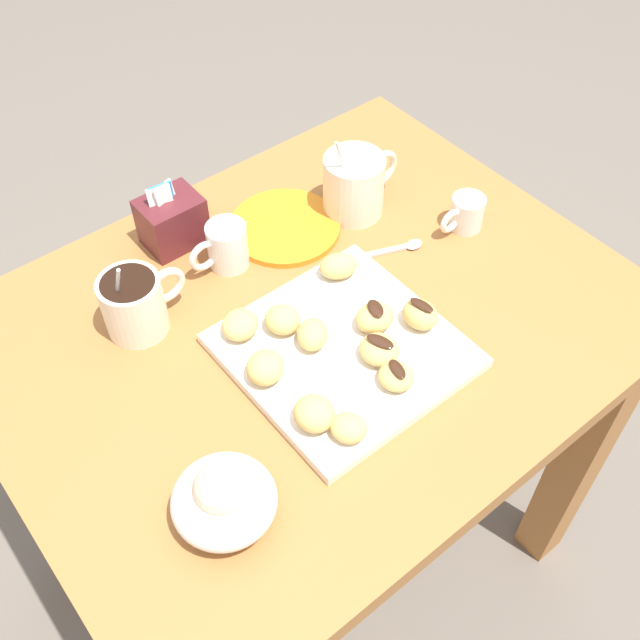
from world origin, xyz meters
name	(u,v)px	position (x,y,z in m)	size (l,w,h in m)	color
ground_plane	(314,546)	(0.00, 0.00, 0.00)	(8.00, 8.00, 0.00)	#665B51
dining_table	(312,386)	(0.00, 0.00, 0.59)	(0.89, 0.71, 0.75)	#A36633
pastry_plate_square	(343,351)	(-0.01, -0.08, 0.76)	(0.28, 0.28, 0.02)	silver
coffee_mug_cream_left	(135,303)	(-0.19, 0.14, 0.80)	(0.12, 0.09, 0.14)	silver
coffee_mug_cream_right	(355,183)	(0.20, 0.14, 0.81)	(0.14, 0.10, 0.15)	silver
cream_pitcher_white	(226,244)	(-0.03, 0.16, 0.79)	(0.10, 0.06, 0.07)	silver
sugar_caddy	(172,221)	(-0.06, 0.26, 0.80)	(0.09, 0.07, 0.11)	#561E23
ice_cream_bowl	(224,498)	(-0.26, -0.17, 0.79)	(0.12, 0.12, 0.09)	silver
chocolate_sauce_pitcher	(467,212)	(0.31, 0.00, 0.79)	(0.09, 0.05, 0.06)	silver
saucer_orange_left	(285,227)	(0.08, 0.17, 0.76)	(0.17, 0.17, 0.01)	orange
loose_spoon_near_saucer	(384,251)	(0.17, 0.03, 0.76)	(0.16, 0.07, 0.01)	silver
beignet_0	(375,317)	(0.05, -0.07, 0.79)	(0.05, 0.06, 0.03)	#E5B260
chocolate_drizzle_0	(375,308)	(0.05, -0.07, 0.81)	(0.03, 0.02, 0.01)	#381E11
beignet_1	(265,368)	(-0.11, -0.05, 0.79)	(0.05, 0.05, 0.04)	#E5B260
beignet_2	(396,376)	(0.01, -0.16, 0.78)	(0.05, 0.05, 0.03)	#E5B260
chocolate_drizzle_2	(397,369)	(0.01, -0.16, 0.80)	(0.03, 0.02, 0.01)	#381E11
beignet_3	(281,318)	(-0.05, 0.00, 0.79)	(0.05, 0.05, 0.04)	#E5B260
beignet_4	(312,334)	(-0.03, -0.05, 0.79)	(0.05, 0.04, 0.03)	#E5B260
beignet_5	(420,315)	(0.10, -0.11, 0.79)	(0.05, 0.04, 0.04)	#E5B260
chocolate_drizzle_5	(422,305)	(0.10, -0.11, 0.81)	(0.04, 0.02, 0.01)	#381E11
beignet_6	(240,325)	(-0.10, 0.03, 0.79)	(0.05, 0.05, 0.03)	#E5B260
beignet_7	(349,428)	(-0.09, -0.19, 0.78)	(0.04, 0.05, 0.03)	#E5B260
beignet_8	(314,413)	(-0.11, -0.15, 0.79)	(0.05, 0.05, 0.04)	#E5B260
beignet_9	(338,266)	(0.08, 0.03, 0.79)	(0.04, 0.06, 0.03)	#E5B260
beignet_10	(379,350)	(0.02, -0.12, 0.79)	(0.05, 0.05, 0.03)	#E5B260
chocolate_drizzle_10	(380,341)	(0.02, -0.12, 0.80)	(0.04, 0.02, 0.01)	#381E11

